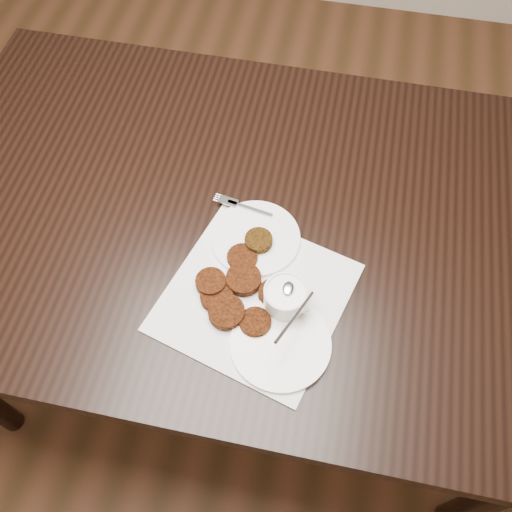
{
  "coord_description": "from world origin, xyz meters",
  "views": [
    {
      "loc": [
        0.24,
        -0.53,
        1.71
      ],
      "look_at": [
        0.13,
        0.0,
        0.8
      ],
      "focal_mm": 38.87,
      "sensor_mm": 36.0,
      "label": 1
    }
  ],
  "objects_px": {
    "table": "(247,293)",
    "plate_empty": "(280,344)",
    "napkin": "(255,297)",
    "sauce_ramekin": "(286,290)",
    "plate_with_patty": "(256,236)"
  },
  "relations": [
    {
      "from": "napkin",
      "to": "sauce_ramekin",
      "type": "relative_size",
      "value": 2.81
    },
    {
      "from": "sauce_ramekin",
      "to": "plate_empty",
      "type": "distance_m",
      "value": 0.1
    },
    {
      "from": "napkin",
      "to": "sauce_ramekin",
      "type": "xyz_separation_m",
      "value": [
        0.06,
        -0.0,
        0.06
      ]
    },
    {
      "from": "plate_with_patty",
      "to": "plate_empty",
      "type": "relative_size",
      "value": 0.98
    },
    {
      "from": "table",
      "to": "plate_with_patty",
      "type": "relative_size",
      "value": 7.97
    },
    {
      "from": "plate_empty",
      "to": "sauce_ramekin",
      "type": "bearing_deg",
      "value": 95.02
    },
    {
      "from": "plate_with_patty",
      "to": "plate_empty",
      "type": "xyz_separation_m",
      "value": [
        0.09,
        -0.22,
        -0.01
      ]
    },
    {
      "from": "napkin",
      "to": "plate_empty",
      "type": "height_order",
      "value": "plate_empty"
    },
    {
      "from": "table",
      "to": "plate_empty",
      "type": "bearing_deg",
      "value": -65.38
    },
    {
      "from": "table",
      "to": "plate_empty",
      "type": "height_order",
      "value": "plate_empty"
    },
    {
      "from": "napkin",
      "to": "plate_with_patty",
      "type": "distance_m",
      "value": 0.13
    },
    {
      "from": "sauce_ramekin",
      "to": "napkin",
      "type": "bearing_deg",
      "value": 175.44
    },
    {
      "from": "napkin",
      "to": "plate_with_patty",
      "type": "relative_size",
      "value": 1.78
    },
    {
      "from": "plate_with_patty",
      "to": "sauce_ramekin",
      "type": "bearing_deg",
      "value": -57.85
    },
    {
      "from": "sauce_ramekin",
      "to": "plate_empty",
      "type": "height_order",
      "value": "sauce_ramekin"
    }
  ]
}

